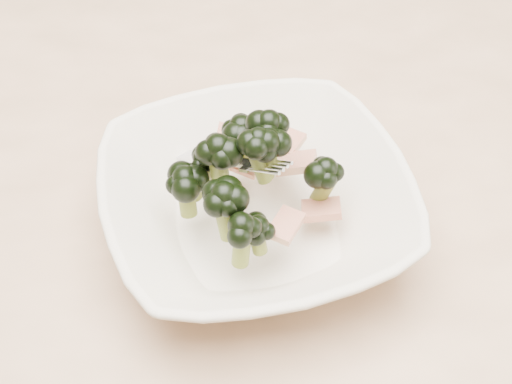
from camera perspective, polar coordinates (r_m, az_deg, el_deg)
dining_table at (r=0.76m, az=-2.19°, el=-6.35°), size 1.20×0.80×0.75m
broccoli_dish at (r=0.64m, az=-0.12°, el=-0.59°), size 0.32×0.32×0.13m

